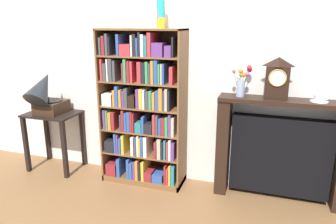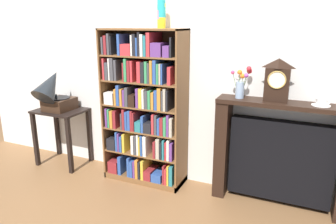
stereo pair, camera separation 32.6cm
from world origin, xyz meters
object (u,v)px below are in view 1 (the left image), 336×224
object	(u,v)px
fireplace_mantel	(280,151)
flower_vase	(242,82)
teacup_with_saucer	(320,99)
side_table_left	(54,127)
mantel_clock	(277,78)
gramophone	(45,94)
bookshelf	(143,112)
cup_stack	(161,14)

from	to	relation	value
fireplace_mantel	flower_vase	xyz separation A→B (m)	(-0.41, -0.02, 0.66)
flower_vase	teacup_with_saucer	size ratio (longest dim) A/B	1.96
side_table_left	mantel_clock	size ratio (longest dim) A/B	1.81
gramophone	mantel_clock	distance (m)	2.46
bookshelf	cup_stack	world-z (taller)	cup_stack
bookshelf	fireplace_mantel	distance (m)	1.43
bookshelf	mantel_clock	distance (m)	1.38
bookshelf	flower_vase	bearing A→B (deg)	3.30
side_table_left	teacup_with_saucer	xyz separation A→B (m)	(2.81, 0.09, 0.53)
teacup_with_saucer	flower_vase	bearing A→B (deg)	179.93
bookshelf	mantel_clock	bearing A→B (deg)	2.35
fireplace_mantel	mantel_clock	size ratio (longest dim) A/B	3.18
side_table_left	mantel_clock	world-z (taller)	mantel_clock
flower_vase	bookshelf	bearing A→B (deg)	-176.70
fireplace_mantel	flower_vase	bearing A→B (deg)	-176.95
gramophone	teacup_with_saucer	distance (m)	2.82
gramophone	mantel_clock	world-z (taller)	mantel_clock
mantel_clock	teacup_with_saucer	bearing A→B (deg)	0.43
side_table_left	flower_vase	distance (m)	2.22
gramophone	bookshelf	bearing A→B (deg)	5.90
cup_stack	fireplace_mantel	world-z (taller)	cup_stack
cup_stack	gramophone	size ratio (longest dim) A/B	0.48
bookshelf	fireplace_mantel	size ratio (longest dim) A/B	1.35
side_table_left	mantel_clock	bearing A→B (deg)	2.07
flower_vase	cup_stack	bearing A→B (deg)	-179.22
bookshelf	teacup_with_saucer	distance (m)	1.70
cup_stack	mantel_clock	distance (m)	1.26
bookshelf	flower_vase	size ratio (longest dim) A/B	5.46
bookshelf	fireplace_mantel	world-z (taller)	bookshelf
flower_vase	teacup_with_saucer	xyz separation A→B (m)	(0.69, -0.00, -0.11)
cup_stack	mantel_clock	bearing A→B (deg)	0.38
fireplace_mantel	mantel_clock	world-z (taller)	mantel_clock
cup_stack	teacup_with_saucer	bearing A→B (deg)	0.39
side_table_left	teacup_with_saucer	world-z (taller)	teacup_with_saucer
bookshelf	fireplace_mantel	bearing A→B (deg)	3.23
bookshelf	teacup_with_saucer	bearing A→B (deg)	1.93
flower_vase	fireplace_mantel	bearing A→B (deg)	3.05
cup_stack	side_table_left	xyz separation A→B (m)	(-1.32, -0.08, -1.26)
flower_vase	teacup_with_saucer	bearing A→B (deg)	-0.07
fireplace_mantel	mantel_clock	distance (m)	0.72
side_table_left	teacup_with_saucer	bearing A→B (deg)	1.85
cup_stack	gramophone	distance (m)	1.57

